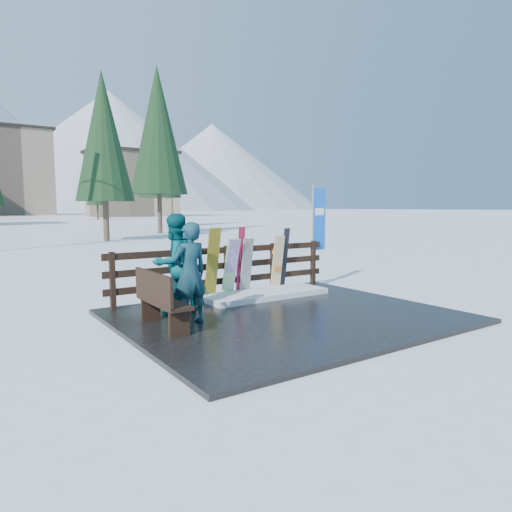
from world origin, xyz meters
TOP-DOWN VIEW (x-y plane):
  - ground at (0.00, 0.00)m, footprint 700.00×700.00m
  - deck at (0.00, 0.00)m, footprint 6.00×5.00m
  - fence at (0.00, 2.20)m, footprint 5.60×0.10m
  - snow_patch at (0.64, 1.60)m, footprint 2.93×1.00m
  - bench at (-2.39, 0.34)m, footprint 0.41×1.50m
  - snowboard_0 at (-1.22, 1.98)m, footprint 0.29×0.35m
  - snowboard_1 at (-0.05, 1.98)m, footprint 0.28×0.37m
  - snowboard_2 at (-0.49, 1.98)m, footprint 0.28×0.33m
  - snowboard_3 at (-0.02, 1.98)m, footprint 0.29×0.40m
  - snowboard_4 at (0.39, 1.98)m, footprint 0.26×0.23m
  - snowboard_5 at (1.27, 1.98)m, footprint 0.28×0.23m
  - ski_pair_a at (0.27, 2.05)m, footprint 0.16×0.17m
  - ski_pair_b at (1.54, 2.05)m, footprint 0.17×0.24m
  - rental_flag at (2.78, 2.25)m, footprint 0.45×0.04m
  - person_front at (-1.81, 0.38)m, footprint 0.68×0.48m
  - person_back at (-1.70, 1.27)m, footprint 1.06×0.91m
  - trees at (2.85, 46.80)m, footprint 42.23×68.79m

SIDE VIEW (x-z plane):
  - ground at x=0.00m, z-range 0.00..0.00m
  - deck at x=0.00m, z-range 0.00..0.08m
  - snow_patch at x=0.64m, z-range 0.08..0.20m
  - bench at x=-2.39m, z-range 0.11..1.08m
  - snowboard_4 at x=0.39m, z-range 0.08..1.39m
  - fence at x=0.00m, z-range 0.16..1.31m
  - snowboard_3 at x=-0.02m, z-range 0.08..1.40m
  - snowboard_1 at x=-0.05m, z-range 0.08..1.42m
  - snowboard_5 at x=1.27m, z-range 0.08..1.43m
  - ski_pair_b at x=1.54m, z-range 0.08..1.60m
  - ski_pair_a at x=0.27m, z-range 0.08..1.66m
  - snowboard_2 at x=-0.49m, z-range 0.08..1.66m
  - snowboard_0 at x=-1.22m, z-range 0.08..1.70m
  - person_front at x=-1.81m, z-range 0.08..1.85m
  - person_back at x=-1.70m, z-range 0.08..1.98m
  - rental_flag at x=2.78m, z-range 0.39..2.99m
  - trees at x=2.85m, z-range -0.57..11.93m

